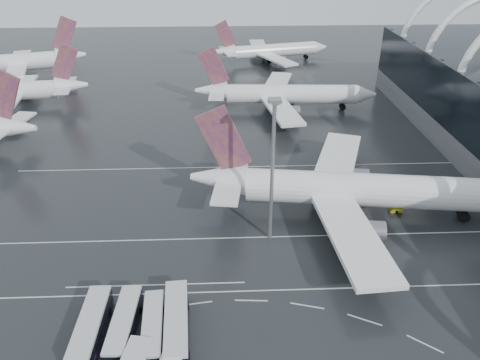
{
  "coord_description": "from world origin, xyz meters",
  "views": [
    {
      "loc": [
        -13.13,
        -56.85,
        49.86
      ],
      "look_at": [
        -9.85,
        20.92,
        7.0
      ],
      "focal_mm": 35.0,
      "sensor_mm": 36.0,
      "label": 1
    }
  ],
  "objects_px": {
    "jet_remote_mid": "(19,91)",
    "gse_cart_belly_d": "(446,197)",
    "bus_row_near_c": "(153,328)",
    "gse_cart_belly_e": "(345,187)",
    "bus_row_near_a": "(91,329)",
    "bus_row_near_d": "(177,323)",
    "bus_row_near_b": "(124,325)",
    "airliner_gate_b": "(282,95)",
    "gse_cart_belly_a": "(396,208)",
    "airliner_main": "(350,190)",
    "jet_remote_far": "(21,62)",
    "floodlight_mast": "(273,156)",
    "gse_cart_belly_c": "(343,218)",
    "airliner_gate_c": "(269,51)"
  },
  "relations": [
    {
      "from": "jet_remote_mid",
      "to": "gse_cart_belly_d",
      "type": "relative_size",
      "value": 20.9
    },
    {
      "from": "bus_row_near_c",
      "to": "gse_cart_belly_e",
      "type": "bearing_deg",
      "value": -46.57
    },
    {
      "from": "bus_row_near_a",
      "to": "bus_row_near_d",
      "type": "distance_m",
      "value": 11.55
    },
    {
      "from": "jet_remote_mid",
      "to": "bus_row_near_c",
      "type": "distance_m",
      "value": 108.1
    },
    {
      "from": "bus_row_near_b",
      "to": "bus_row_near_c",
      "type": "distance_m",
      "value": 4.09
    },
    {
      "from": "airliner_gate_b",
      "to": "gse_cart_belly_e",
      "type": "distance_m",
      "value": 50.09
    },
    {
      "from": "airliner_gate_b",
      "to": "gse_cart_belly_a",
      "type": "distance_m",
      "value": 60.28
    },
    {
      "from": "airliner_main",
      "to": "bus_row_near_c",
      "type": "bearing_deg",
      "value": -131.11
    },
    {
      "from": "jet_remote_far",
      "to": "gse_cart_belly_d",
      "type": "height_order",
      "value": "jet_remote_far"
    },
    {
      "from": "bus_row_near_a",
      "to": "floodlight_mast",
      "type": "height_order",
      "value": "floodlight_mast"
    },
    {
      "from": "floodlight_mast",
      "to": "gse_cart_belly_d",
      "type": "height_order",
      "value": "floodlight_mast"
    },
    {
      "from": "airliner_main",
      "to": "bus_row_near_c",
      "type": "xyz_separation_m",
      "value": [
        -33.99,
        -29.53,
        -3.76
      ]
    },
    {
      "from": "floodlight_mast",
      "to": "bus_row_near_b",
      "type": "bearing_deg",
      "value": -135.8
    },
    {
      "from": "jet_remote_mid",
      "to": "bus_row_near_b",
      "type": "xyz_separation_m",
      "value": [
        47.93,
        -94.05,
        -3.15
      ]
    },
    {
      "from": "bus_row_near_a",
      "to": "gse_cart_belly_c",
      "type": "distance_m",
      "value": 49.17
    },
    {
      "from": "jet_remote_mid",
      "to": "jet_remote_far",
      "type": "relative_size",
      "value": 0.91
    },
    {
      "from": "floodlight_mast",
      "to": "jet_remote_mid",
      "type": "bearing_deg",
      "value": 134.06
    },
    {
      "from": "bus_row_near_b",
      "to": "floodlight_mast",
      "type": "relative_size",
      "value": 0.49
    },
    {
      "from": "airliner_gate_b",
      "to": "airliner_gate_c",
      "type": "bearing_deg",
      "value": 91.76
    },
    {
      "from": "airliner_gate_b",
      "to": "gse_cart_belly_c",
      "type": "bearing_deg",
      "value": -82.73
    },
    {
      "from": "gse_cart_belly_c",
      "to": "gse_cart_belly_d",
      "type": "height_order",
      "value": "gse_cart_belly_c"
    },
    {
      "from": "gse_cart_belly_a",
      "to": "gse_cart_belly_d",
      "type": "relative_size",
      "value": 1.14
    },
    {
      "from": "bus_row_near_a",
      "to": "gse_cart_belly_e",
      "type": "bearing_deg",
      "value": -48.12
    },
    {
      "from": "jet_remote_far",
      "to": "floodlight_mast",
      "type": "height_order",
      "value": "floodlight_mast"
    },
    {
      "from": "jet_remote_mid",
      "to": "gse_cart_belly_e",
      "type": "bearing_deg",
      "value": 140.91
    },
    {
      "from": "floodlight_mast",
      "to": "gse_cart_belly_a",
      "type": "relative_size",
      "value": 11.08
    },
    {
      "from": "jet_remote_mid",
      "to": "gse_cart_belly_a",
      "type": "height_order",
      "value": "jet_remote_mid"
    },
    {
      "from": "jet_remote_mid",
      "to": "gse_cart_belly_e",
      "type": "height_order",
      "value": "jet_remote_mid"
    },
    {
      "from": "airliner_gate_b",
      "to": "bus_row_near_c",
      "type": "relative_size",
      "value": 4.47
    },
    {
      "from": "jet_remote_mid",
      "to": "bus_row_near_c",
      "type": "xyz_separation_m",
      "value": [
        51.96,
        -94.74,
        -3.23
      ]
    },
    {
      "from": "airliner_gate_b",
      "to": "airliner_gate_c",
      "type": "height_order",
      "value": "airliner_gate_b"
    },
    {
      "from": "jet_remote_far",
      "to": "gse_cart_belly_d",
      "type": "relative_size",
      "value": 22.89
    },
    {
      "from": "jet_remote_far",
      "to": "bus_row_near_d",
      "type": "height_order",
      "value": "jet_remote_far"
    },
    {
      "from": "bus_row_near_b",
      "to": "bus_row_near_d",
      "type": "distance_m",
      "value": 7.21
    },
    {
      "from": "gse_cart_belly_e",
      "to": "floodlight_mast",
      "type": "bearing_deg",
      "value": -136.84
    },
    {
      "from": "airliner_main",
      "to": "jet_remote_far",
      "type": "relative_size",
      "value": 1.34
    },
    {
      "from": "airliner_gate_b",
      "to": "bus_row_near_d",
      "type": "xyz_separation_m",
      "value": [
        -25.1,
        -87.77,
        -2.84
      ]
    },
    {
      "from": "airliner_gate_c",
      "to": "gse_cart_belly_e",
      "type": "height_order",
      "value": "airliner_gate_c"
    },
    {
      "from": "airliner_gate_b",
      "to": "jet_remote_far",
      "type": "relative_size",
      "value": 1.15
    },
    {
      "from": "jet_remote_far",
      "to": "gse_cart_belly_a",
      "type": "distance_m",
      "value": 144.18
    },
    {
      "from": "airliner_gate_b",
      "to": "bus_row_near_b",
      "type": "distance_m",
      "value": 93.33
    },
    {
      "from": "jet_remote_mid",
      "to": "floodlight_mast",
      "type": "bearing_deg",
      "value": 127.45
    },
    {
      "from": "airliner_gate_c",
      "to": "bus_row_near_d",
      "type": "bearing_deg",
      "value": -113.61
    },
    {
      "from": "gse_cart_belly_a",
      "to": "gse_cart_belly_e",
      "type": "height_order",
      "value": "gse_cart_belly_a"
    },
    {
      "from": "jet_remote_far",
      "to": "jet_remote_mid",
      "type": "bearing_deg",
      "value": 92.97
    },
    {
      "from": "gse_cart_belly_a",
      "to": "gse_cart_belly_e",
      "type": "xyz_separation_m",
      "value": [
        -7.99,
        8.74,
        -0.01
      ]
    },
    {
      "from": "gse_cart_belly_c",
      "to": "bus_row_near_c",
      "type": "bearing_deg",
      "value": -140.23
    },
    {
      "from": "bus_row_near_d",
      "to": "bus_row_near_a",
      "type": "bearing_deg",
      "value": 88.29
    },
    {
      "from": "bus_row_near_b",
      "to": "gse_cart_belly_a",
      "type": "distance_m",
      "value": 56.19
    },
    {
      "from": "bus_row_near_a",
      "to": "gse_cart_belly_e",
      "type": "relative_size",
      "value": 5.92
    }
  ]
}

